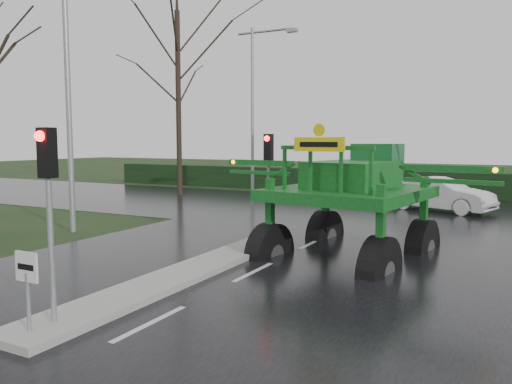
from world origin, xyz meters
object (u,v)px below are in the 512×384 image
at_px(traffic_signal_near, 48,183).
at_px(crop_sprayer, 274,179).
at_px(keep_left_sign, 27,278).
at_px(traffic_signal_mid, 268,163).
at_px(street_light_left_far, 257,96).
at_px(street_light_left_near, 73,64).
at_px(white_sedan, 439,212).

height_order(traffic_signal_near, crop_sprayer, crop_sprayer).
bearing_deg(keep_left_sign, traffic_signal_mid, 90.00).
height_order(keep_left_sign, street_light_left_far, street_light_left_far).
bearing_deg(street_light_left_near, keep_left_sign, -47.41).
distance_m(street_light_left_near, crop_sprayer, 8.60).
distance_m(traffic_signal_near, traffic_signal_mid, 8.50).
distance_m(keep_left_sign, street_light_left_far, 23.11).
xyz_separation_m(crop_sprayer, white_sedan, (3.12, 11.55, -2.22)).
bearing_deg(traffic_signal_mid, street_light_left_near, -167.79).
relative_size(street_light_left_near, street_light_left_far, 1.00).
relative_size(crop_sprayer, white_sedan, 1.73).
bearing_deg(street_light_left_near, crop_sprayer, 1.36).
relative_size(keep_left_sign, traffic_signal_near, 0.38).
bearing_deg(street_light_left_near, white_sedan, 47.26).
relative_size(keep_left_sign, street_light_left_near, 0.14).
bearing_deg(crop_sprayer, street_light_left_near, -170.00).
bearing_deg(crop_sprayer, traffic_signal_near, -87.96).
bearing_deg(white_sedan, street_light_left_far, 96.66).
height_order(traffic_signal_near, traffic_signal_mid, same).
bearing_deg(street_light_left_far, white_sedan, -11.80).
bearing_deg(traffic_signal_mid, keep_left_sign, -90.00).
bearing_deg(crop_sprayer, street_light_left_far, 127.86).
bearing_deg(traffic_signal_mid, street_light_left_far, 118.86).
distance_m(keep_left_sign, white_sedan, 19.67).
xyz_separation_m(keep_left_sign, street_light_left_near, (-6.89, 7.50, 4.93)).
bearing_deg(street_light_left_near, street_light_left_far, 90.00).
relative_size(keep_left_sign, street_light_left_far, 0.14).
bearing_deg(white_sedan, street_light_left_near, 155.72).
xyz_separation_m(keep_left_sign, white_sedan, (3.95, 19.24, -1.06)).
distance_m(keep_left_sign, street_light_left_near, 11.32).
xyz_separation_m(traffic_signal_mid, street_light_left_far, (-6.89, 12.51, 3.40)).
height_order(traffic_signal_near, street_light_left_near, street_light_left_near).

